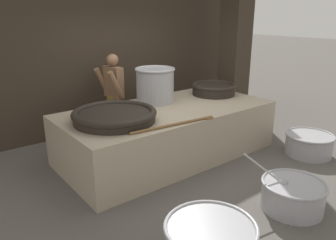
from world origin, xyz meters
TOP-DOWN VIEW (x-y plane):
  - ground_plane at (0.00, 0.00)m, footprint 60.00×60.00m
  - back_wall at (0.00, 2.09)m, footprint 8.24×0.24m
  - support_pillar at (2.54, 0.76)m, footprint 0.52×0.52m
  - hearth_platform at (0.00, 0.00)m, footprint 3.68×1.77m
  - giant_wok_near at (-1.08, -0.08)m, footprint 1.27×1.27m
  - giant_wok_far at (1.33, 0.21)m, footprint 0.88×0.88m
  - stock_pot at (0.08, 0.48)m, footprint 0.72×0.72m
  - stirring_paddle at (-0.45, -0.79)m, footprint 1.41×0.21m
  - cook at (-0.28, 1.39)m, footprint 0.40×0.62m
  - prep_bowl_vegetables at (0.20, -2.34)m, footprint 0.82×0.93m
  - prep_bowl_meat at (-1.24, -2.29)m, footprint 0.98×0.98m
  - prep_bowl_extra at (1.98, -1.55)m, footprint 0.84×0.84m

SIDE VIEW (x-z plane):
  - ground_plane at x=0.00m, z-range 0.00..0.00m
  - prep_bowl_meat at x=-1.24m, z-range 0.02..0.38m
  - prep_bowl_extra at x=1.98m, z-range 0.02..0.40m
  - prep_bowl_vegetables at x=0.20m, z-range -0.14..0.57m
  - hearth_platform at x=0.00m, z-range 0.00..0.87m
  - stirring_paddle at x=-0.45m, z-range 0.86..0.90m
  - cook at x=-0.28m, z-range 0.07..1.75m
  - giant_wok_near at x=-1.08m, z-range 0.87..1.05m
  - giant_wok_far at x=1.33m, z-range 0.87..1.09m
  - stock_pot at x=0.08m, z-range 0.88..1.50m
  - back_wall at x=0.00m, z-range 0.00..4.30m
  - support_pillar at x=2.54m, z-range 0.00..4.30m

